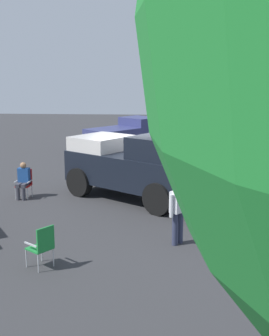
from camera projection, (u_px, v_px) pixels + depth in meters
name	position (u px, v px, depth m)	size (l,w,h in m)	color
ground_plane	(127.00, 193.00, 17.01)	(60.00, 60.00, 0.00)	#333335
vintage_fire_truck	(140.00, 166.00, 15.91)	(5.17, 6.13, 2.59)	black
parked_pickup	(128.00, 135.00, 24.90)	(4.80, 4.51, 1.90)	black
lawn_chair_near_truck	(25.00, 181.00, 16.31)	(0.53, 0.54, 1.02)	#B7BABF
lawn_chair_by_car	(43.00, 244.00, 10.45)	(0.69, 0.69, 1.02)	#B7BABF
lawn_chair_spare	(140.00, 159.00, 20.33)	(0.62, 0.63, 1.02)	#B7BABF
spectator_seated	(23.00, 179.00, 16.17)	(0.56, 0.41, 1.29)	#383842
spectator_standing	(178.00, 209.00, 11.84)	(0.55, 0.49, 1.68)	#2D334C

